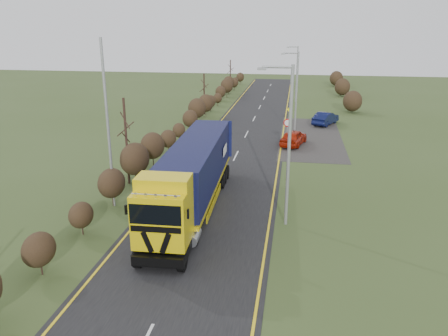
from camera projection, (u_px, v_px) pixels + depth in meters
name	position (u px, v px, depth m)	size (l,w,h in m)	color
ground	(208.00, 212.00, 26.08)	(160.00, 160.00, 0.00)	#384B20
road	(232.00, 163.00, 35.47)	(8.00, 120.00, 0.02)	black
layby	(311.00, 137.00, 43.85)	(6.00, 18.00, 0.02)	#292624
lane_markings	(232.00, 164.00, 35.17)	(7.52, 116.00, 0.01)	yellow
hedgerow	(152.00, 147.00, 33.92)	(2.24, 102.04, 6.05)	black
lorry	(193.00, 174.00, 25.58)	(2.89, 14.90, 4.13)	black
car_red_hatchback	(294.00, 138.00, 40.55)	(1.73, 4.29, 1.46)	#A51C08
car_blue_sedan	(326.00, 118.00, 49.05)	(1.52, 4.37, 1.44)	#090F35
streetlight_near	(287.00, 141.00, 23.03)	(1.87, 0.18, 8.76)	#9A9D9F
streetlight_mid	(296.00, 91.00, 42.96)	(1.77, 0.18, 8.26)	#9A9D9F
streetlight_far	(296.00, 72.00, 62.85)	(1.70, 0.18, 7.94)	#9A9D9F
left_pole	(108.00, 126.00, 25.51)	(0.16, 0.16, 10.02)	#9A9D9F
speed_sign	(287.00, 127.00, 39.51)	(0.73, 0.10, 2.64)	#9A9D9F
warning_board	(290.00, 113.00, 50.57)	(0.66, 0.11, 1.74)	#9A9D9F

